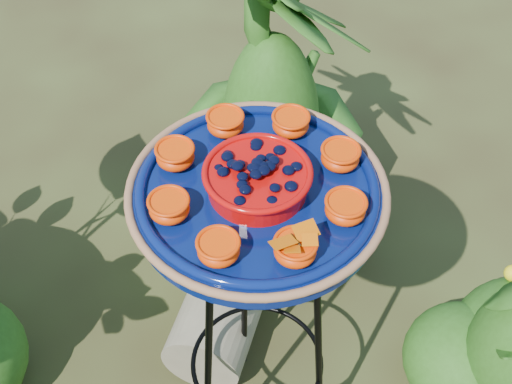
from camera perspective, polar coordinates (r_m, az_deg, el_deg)
tripod_stand at (r=1.53m, az=0.09°, el=-9.41°), size 0.40×0.40×0.86m
feeder_dish at (r=1.22m, az=0.12°, el=0.16°), size 0.56×0.56×0.10m
driftwood_log at (r=2.09m, az=-1.59°, el=-6.37°), size 0.63×0.59×0.22m
shrub_back_right at (r=2.03m, az=1.21°, el=7.09°), size 0.65×0.65×0.96m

